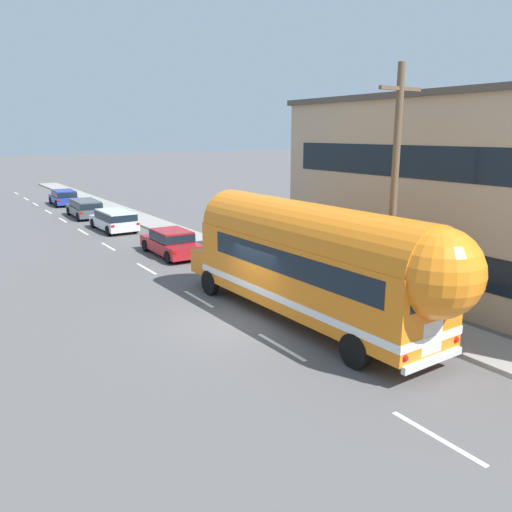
{
  "coord_description": "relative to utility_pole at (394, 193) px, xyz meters",
  "views": [
    {
      "loc": [
        -8.58,
        -14.3,
        6.34
      ],
      "look_at": [
        1.95,
        1.9,
        1.71
      ],
      "focal_mm": 36.1,
      "sensor_mm": 36.0,
      "label": 1
    }
  ],
  "objects": [
    {
      "name": "car_fourth",
      "position": [
        -2.39,
        36.35,
        -3.64
      ],
      "size": [
        2.09,
        4.34,
        1.37
      ],
      "color": "navy",
      "rests_on": "ground"
    },
    {
      "name": "car_lead",
      "position": [
        -2.28,
        13.04,
        -3.68
      ],
      "size": [
        1.99,
        4.7,
        1.37
      ],
      "color": "#A5191E",
      "rests_on": "ground"
    },
    {
      "name": "ground_plane",
      "position": [
        -4.46,
        2.58,
        -4.42
      ],
      "size": [
        300.0,
        300.0,
        0.0
      ],
      "primitive_type": "plane",
      "color": "#565454"
    },
    {
      "name": "lane_markings",
      "position": [
        -1.74,
        15.95,
        -4.42
      ],
      "size": [
        4.0,
        80.0,
        0.01
      ],
      "color": "silver",
      "rests_on": "ground"
    },
    {
      "name": "utility_pole",
      "position": [
        0.0,
        0.0,
        0.0
      ],
      "size": [
        1.8,
        0.24,
        8.5
      ],
      "color": "brown",
      "rests_on": "ground"
    },
    {
      "name": "car_second",
      "position": [
        -2.56,
        21.58,
        -3.63
      ],
      "size": [
        2.06,
        4.68,
        1.37
      ],
      "color": "silver",
      "rests_on": "ground"
    },
    {
      "name": "painted_bus",
      "position": [
        -2.5,
        0.91,
        -2.12
      ],
      "size": [
        2.85,
        12.59,
        4.12
      ],
      "color": "orange",
      "rests_on": "ground"
    },
    {
      "name": "car_third",
      "position": [
        -2.67,
        28.27,
        -3.62
      ],
      "size": [
        2.08,
        4.86,
        1.37
      ],
      "color": "#474C51",
      "rests_on": "ground"
    },
    {
      "name": "sidewalk_slab",
      "position": [
        0.49,
        12.58,
        -4.35
      ],
      "size": [
        2.16,
        90.0,
        0.15
      ],
      "primitive_type": "cube",
      "color": "gray",
      "rests_on": "ground"
    }
  ]
}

